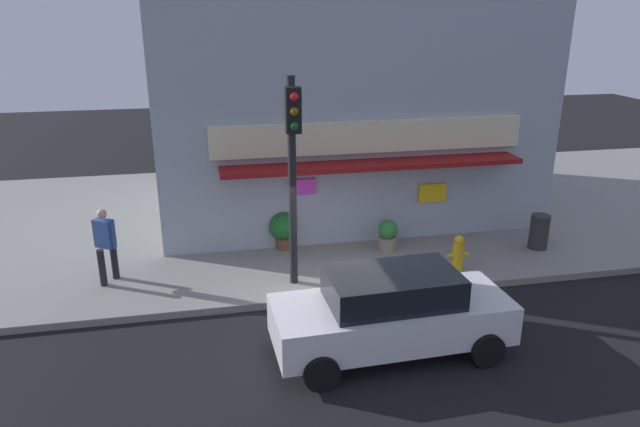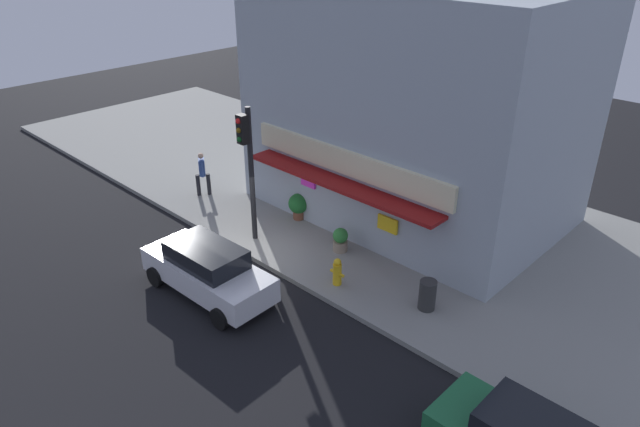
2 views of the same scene
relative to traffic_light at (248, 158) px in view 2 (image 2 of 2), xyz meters
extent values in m
plane|color=black|center=(0.56, -0.78, -3.19)|extent=(56.55, 56.55, 0.00)
cube|color=gray|center=(0.56, 4.89, -3.11)|extent=(37.70, 11.36, 0.17)
cube|color=#9EA8B2|center=(2.36, 5.81, 1.04)|extent=(10.78, 7.15, 8.12)
cube|color=beige|center=(2.36, 2.15, -0.13)|extent=(8.20, 0.16, 0.81)
cube|color=maroon|center=(2.36, 1.80, -0.77)|extent=(7.77, 0.90, 0.12)
cube|color=#E533CC|center=(0.58, 2.17, -1.36)|extent=(0.66, 0.08, 0.40)
cube|color=yellow|center=(4.14, 2.17, -1.74)|extent=(0.76, 0.08, 0.50)
cylinder|color=black|center=(0.00, 0.11, -0.67)|extent=(0.18, 0.18, 4.70)
cube|color=black|center=(0.00, -0.14, 1.00)|extent=(0.32, 0.28, 0.95)
sphere|color=red|center=(0.00, -0.29, 1.30)|extent=(0.18, 0.18, 0.18)
sphere|color=brown|center=(0.00, -0.29, 1.00)|extent=(0.18, 0.18, 0.18)
sphere|color=#0F4C19|center=(0.00, -0.29, 0.70)|extent=(0.18, 0.18, 0.18)
cylinder|color=gold|center=(3.98, -0.01, -2.67)|extent=(0.27, 0.27, 0.71)
sphere|color=gold|center=(3.98, -0.01, -2.24)|extent=(0.23, 0.23, 0.23)
cylinder|color=gold|center=(3.79, -0.01, -2.64)|extent=(0.12, 0.10, 0.10)
cylinder|color=gold|center=(4.18, -0.01, -2.64)|extent=(0.12, 0.10, 0.10)
cylinder|color=#2D2D2D|center=(6.65, 0.85, -2.57)|extent=(0.49, 0.49, 0.91)
cylinder|color=black|center=(-4.29, 0.82, -2.59)|extent=(0.22, 0.22, 0.87)
cylinder|color=black|center=(-4.07, 1.16, -2.59)|extent=(0.22, 0.22, 0.87)
cube|color=#334C8C|center=(-4.18, 0.99, -1.82)|extent=(0.50, 0.44, 0.66)
sphere|color=tan|center=(-4.18, 0.99, -1.35)|extent=(0.22, 0.22, 0.22)
cylinder|color=#334C8C|center=(-3.98, 0.85, -1.85)|extent=(0.14, 0.14, 0.59)
cylinder|color=#334C8C|center=(-4.38, 1.12, -1.85)|extent=(0.14, 0.14, 0.59)
cylinder|color=brown|center=(0.06, 2.17, -2.87)|extent=(0.41, 0.41, 0.30)
sphere|color=#1E6628|center=(0.06, 2.17, -2.41)|extent=(0.75, 0.75, 0.75)
cylinder|color=gray|center=(2.71, 1.53, -2.85)|extent=(0.49, 0.49, 0.35)
sphere|color=#2D7A33|center=(2.71, 1.53, -2.45)|extent=(0.51, 0.51, 0.51)
cube|color=silver|center=(1.37, -2.86, -2.50)|extent=(4.48, 1.84, 0.74)
cube|color=black|center=(1.37, -2.86, -1.84)|extent=(2.44, 1.50, 0.57)
cylinder|color=black|center=(2.89, -1.96, -2.87)|extent=(0.65, 0.24, 0.64)
cylinder|color=black|center=(2.95, -3.65, -2.87)|extent=(0.65, 0.24, 0.64)
cylinder|color=black|center=(-0.20, -2.07, -2.87)|extent=(0.65, 0.24, 0.64)
cylinder|color=black|center=(-0.15, -3.75, -2.87)|extent=(0.65, 0.24, 0.64)
cylinder|color=black|center=(9.93, -1.61, -2.87)|extent=(0.64, 0.22, 0.64)
camera|label=1|loc=(-1.87, -12.08, 3.00)|focal=32.96mm
camera|label=2|loc=(13.75, -10.91, 6.91)|focal=32.32mm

